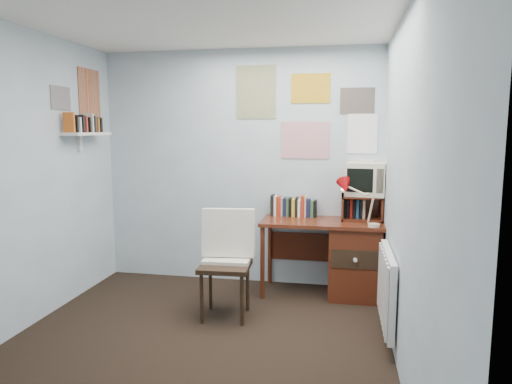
# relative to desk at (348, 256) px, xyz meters

# --- Properties ---
(ground) EXTENTS (3.50, 3.50, 0.00)m
(ground) POSITION_rel_desk_xyz_m (-1.17, -1.48, -0.41)
(ground) COLOR black
(ground) RESTS_ON ground
(back_wall) EXTENTS (3.00, 0.02, 2.50)m
(back_wall) POSITION_rel_desk_xyz_m (-1.17, 0.27, 0.84)
(back_wall) COLOR silver
(back_wall) RESTS_ON ground
(right_wall) EXTENTS (0.02, 3.50, 2.50)m
(right_wall) POSITION_rel_desk_xyz_m (0.33, -1.48, 0.84)
(right_wall) COLOR silver
(right_wall) RESTS_ON ground
(ceiling) EXTENTS (3.00, 3.50, 0.02)m
(ceiling) POSITION_rel_desk_xyz_m (-1.17, -1.48, 2.09)
(ceiling) COLOR white
(ceiling) RESTS_ON back_wall
(desk) EXTENTS (1.20, 0.55, 0.76)m
(desk) POSITION_rel_desk_xyz_m (0.00, 0.00, 0.00)
(desk) COLOR #532213
(desk) RESTS_ON ground
(desk_chair) EXTENTS (0.50, 0.48, 0.93)m
(desk_chair) POSITION_rel_desk_xyz_m (-1.08, -0.74, 0.06)
(desk_chair) COLOR black
(desk_chair) RESTS_ON ground
(desk_lamp) EXTENTS (0.32, 0.29, 0.39)m
(desk_lamp) POSITION_rel_desk_xyz_m (0.22, -0.21, 0.55)
(desk_lamp) COLOR #AC0B0E
(desk_lamp) RESTS_ON desk
(tv_riser) EXTENTS (0.40, 0.30, 0.25)m
(tv_riser) POSITION_rel_desk_xyz_m (0.12, 0.11, 0.48)
(tv_riser) COLOR #532213
(tv_riser) RESTS_ON desk
(crt_tv) EXTENTS (0.42, 0.40, 0.36)m
(crt_tv) POSITION_rel_desk_xyz_m (0.15, 0.13, 0.78)
(crt_tv) COLOR beige
(crt_tv) RESTS_ON tv_riser
(book_row) EXTENTS (0.60, 0.14, 0.22)m
(book_row) POSITION_rel_desk_xyz_m (-0.51, 0.18, 0.46)
(book_row) COLOR #532213
(book_row) RESTS_ON desk
(radiator) EXTENTS (0.09, 0.80, 0.60)m
(radiator) POSITION_rel_desk_xyz_m (0.29, -0.93, 0.01)
(radiator) COLOR white
(radiator) RESTS_ON right_wall
(wall_shelf) EXTENTS (0.20, 0.62, 0.24)m
(wall_shelf) POSITION_rel_desk_xyz_m (-2.57, -0.38, 1.21)
(wall_shelf) COLOR white
(wall_shelf) RESTS_ON left_wall
(posters_back) EXTENTS (1.20, 0.01, 0.90)m
(posters_back) POSITION_rel_desk_xyz_m (-0.47, 0.26, 1.44)
(posters_back) COLOR white
(posters_back) RESTS_ON back_wall
(posters_left) EXTENTS (0.01, 0.70, 0.60)m
(posters_left) POSITION_rel_desk_xyz_m (-2.67, -0.38, 1.59)
(posters_left) COLOR white
(posters_left) RESTS_ON left_wall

